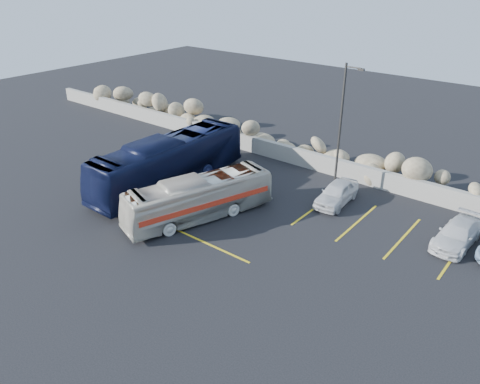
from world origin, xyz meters
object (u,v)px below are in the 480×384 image
Objects in this scene: lamppost at (341,127)px; tour_coach at (169,162)px; car_a at (337,193)px; vintage_bus at (199,198)px; car_c at (457,234)px.

lamppost reaches higher than tour_coach.
vintage_bus is at bearing -132.58° from car_a.
lamppost is at bearing 117.92° from car_a.
car_a is 0.95× the size of car_c.
tour_coach is 2.85× the size of car_c.
vintage_bus is at bearing -150.02° from car_c.
car_a is (5.19, 6.38, -0.56)m from vintage_bus.
car_a is at bearing -178.89° from car_c.
lamppost is 3.87m from car_a.
tour_coach is (-9.00, -5.47, -2.71)m from lamppost.
lamppost is 9.27m from vintage_bus.
tour_coach is 10.65m from car_a.
vintage_bus is 8.24m from car_a.
car_c is (7.66, -1.39, -3.71)m from lamppost.
vintage_bus reaches higher than car_c.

